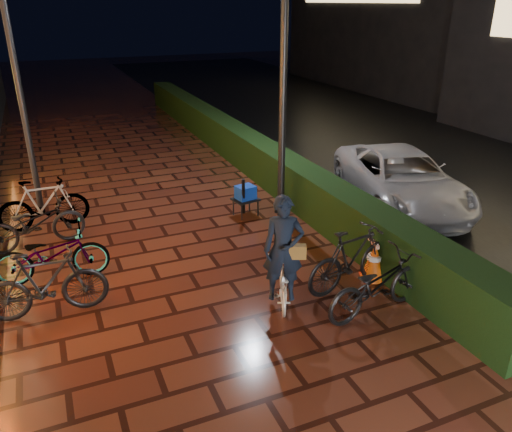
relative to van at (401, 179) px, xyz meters
name	(u,v)px	position (x,y,z in m)	size (l,w,h in m)	color
ground	(234,346)	(-5.50, -3.44, -0.64)	(80.00, 80.00, 0.00)	#381911
asphalt_road	(462,168)	(3.50, 1.56, -0.64)	(11.00, 60.00, 0.01)	black
hedge	(242,146)	(-2.20, 4.56, -0.14)	(0.70, 20.00, 1.00)	black
van	(401,179)	(0.00, 0.00, 0.00)	(2.10, 4.56, 1.27)	#BBBBC0
lamp_post_hedge	(283,75)	(-2.96, 0.33, 2.48)	(0.53, 0.29, 5.67)	black
lamp_post_sf	(19,88)	(-7.84, 2.91, 2.14)	(0.48, 0.18, 5.05)	black
cyclist	(283,265)	(-4.39, -2.69, 0.04)	(0.91, 1.35, 1.83)	silver
traffic_barrier	(362,245)	(-2.43, -2.03, -0.30)	(0.81, 1.67, 0.68)	#E2530B
cart_assembly	(245,194)	(-3.61, 0.77, -0.12)	(0.61, 0.64, 1.02)	black
parked_bikes_storefront	(43,238)	(-7.81, 0.19, -0.12)	(2.19, 4.03, 1.10)	black
parked_bikes_hedge	(365,272)	(-3.17, -3.16, -0.12)	(1.98, 1.64, 1.10)	black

